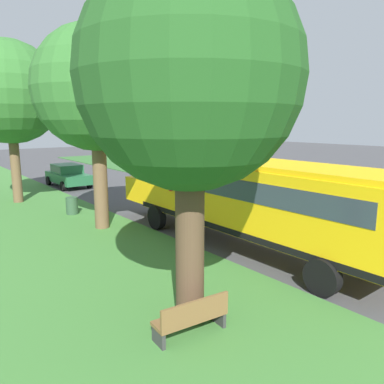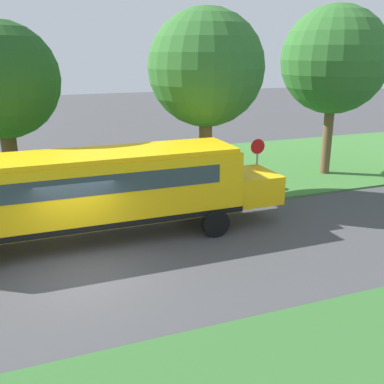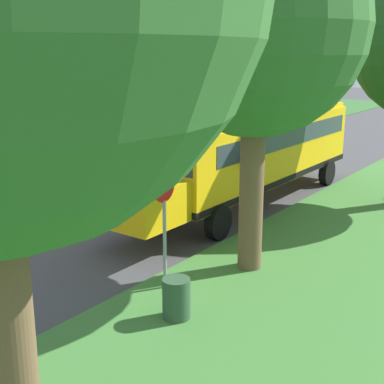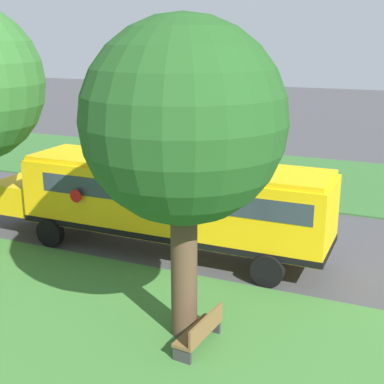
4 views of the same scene
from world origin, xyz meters
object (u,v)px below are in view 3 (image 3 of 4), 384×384
school_bus (251,148)px  oak_tree_roadside_mid (255,25)px  stop_sign (164,217)px  trash_bin (176,300)px

school_bus → oak_tree_roadside_mid: oak_tree_roadside_mid is taller
school_bus → stop_sign: size_ratio=4.53×
oak_tree_roadside_mid → stop_sign: (0.91, 2.12, -4.02)m
trash_bin → stop_sign: bearing=-42.1°
oak_tree_roadside_mid → stop_sign: size_ratio=3.01×
school_bus → oak_tree_roadside_mid: size_ratio=1.51×
stop_sign → trash_bin: size_ratio=3.04×
stop_sign → trash_bin: (-1.06, 0.95, -1.29)m
oak_tree_roadside_mid → stop_sign: bearing=66.9°
oak_tree_roadside_mid → trash_bin: bearing=92.8°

